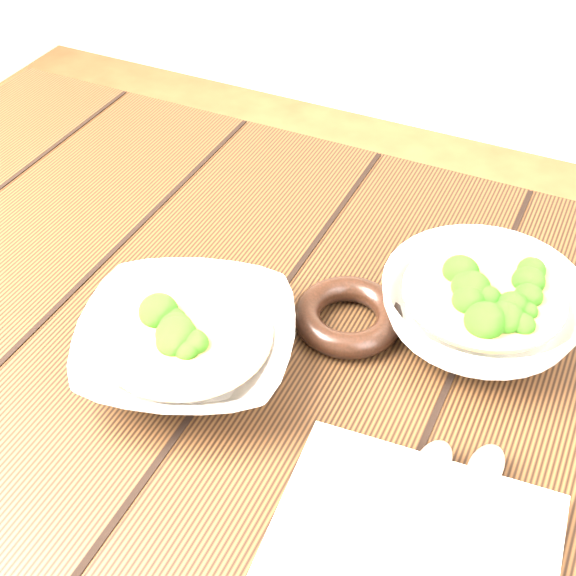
{
  "coord_description": "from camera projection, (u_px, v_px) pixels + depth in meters",
  "views": [
    {
      "loc": [
        0.26,
        -0.48,
        1.32
      ],
      "look_at": [
        0.01,
        0.05,
        0.8
      ],
      "focal_mm": 50.0,
      "sensor_mm": 36.0,
      "label": 1
    }
  ],
  "objects": [
    {
      "name": "napkin",
      "position": [
        411.0,
        550.0,
        0.62
      ],
      "size": [
        0.23,
        0.2,
        0.01
      ],
      "primitive_type": "cube",
      "rotation": [
        0.0,
        0.0,
        0.08
      ],
      "color": "beige",
      "rests_on": "table"
    },
    {
      "name": "soup_bowl_front",
      "position": [
        187.0,
        344.0,
        0.76
      ],
      "size": [
        0.26,
        0.26,
        0.06
      ],
      "color": "silver",
      "rests_on": "table"
    },
    {
      "name": "trivet",
      "position": [
        348.0,
        316.0,
        0.8
      ],
      "size": [
        0.13,
        0.13,
        0.03
      ],
      "primitive_type": "torus",
      "rotation": [
        0.0,
        0.0,
        0.21
      ],
      "color": "black",
      "rests_on": "table"
    },
    {
      "name": "soup_bowl_back",
      "position": [
        481.0,
        307.0,
        0.78
      ],
      "size": [
        0.24,
        0.24,
        0.07
      ],
      "color": "silver",
      "rests_on": "table"
    },
    {
      "name": "spoon_left",
      "position": [
        416.0,
        494.0,
        0.65
      ],
      "size": [
        0.03,
        0.18,
        0.01
      ],
      "color": "#B9B1A3",
      "rests_on": "napkin"
    },
    {
      "name": "spoon_right",
      "position": [
        470.0,
        499.0,
        0.64
      ],
      "size": [
        0.03,
        0.18,
        0.01
      ],
      "color": "#B9B1A3",
      "rests_on": "napkin"
    },
    {
      "name": "table",
      "position": [
        259.0,
        434.0,
        0.86
      ],
      "size": [
        1.2,
        0.8,
        0.75
      ],
      "color": "#36200F",
      "rests_on": "ground"
    }
  ]
}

